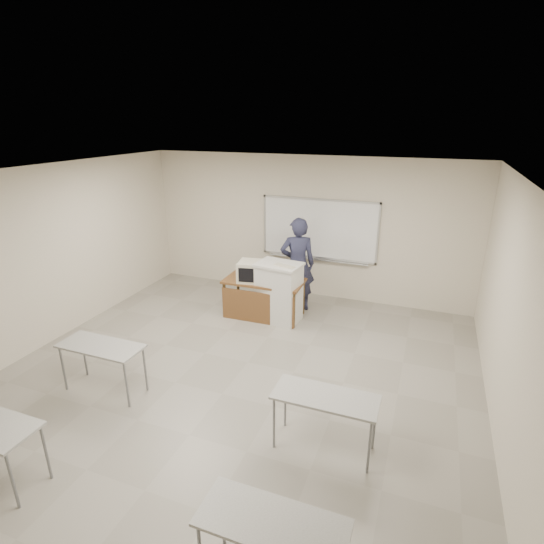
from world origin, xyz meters
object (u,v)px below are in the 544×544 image
at_px(instructor_desk, 262,291).
at_px(mouse, 270,284).
at_px(keyboard, 284,266).
at_px(whiteboard, 319,230).
at_px(podium, 279,292).
at_px(laptop, 281,282).
at_px(presenter, 297,264).
at_px(crt_monitor, 249,271).

bearing_deg(instructor_desk, mouse, -24.83).
distance_m(instructor_desk, keyboard, 0.79).
relative_size(whiteboard, podium, 2.14).
bearing_deg(mouse, keyboard, -2.85).
height_order(laptop, keyboard, keyboard).
height_order(instructor_desk, presenter, presenter).
bearing_deg(podium, keyboard, -31.68).
relative_size(instructor_desk, presenter, 0.80).
bearing_deg(whiteboard, instructor_desk, -115.31).
bearing_deg(mouse, crt_monitor, 171.60).
height_order(instructor_desk, laptop, laptop).
bearing_deg(instructor_desk, crt_monitor, -178.24).
distance_m(instructor_desk, mouse, 0.30).
bearing_deg(keyboard, presenter, 103.99).
xyz_separation_m(laptop, presenter, (0.10, 0.66, 0.14)).
xyz_separation_m(whiteboard, podium, (-0.36, -1.47, -0.90)).
height_order(instructor_desk, podium, podium).
xyz_separation_m(instructor_desk, keyboard, (0.49, -0.11, 0.61)).
bearing_deg(presenter, mouse, 45.99).
relative_size(whiteboard, presenter, 1.30).
relative_size(whiteboard, instructor_desk, 1.62).
height_order(crt_monitor, keyboard, keyboard).
height_order(crt_monitor, presenter, presenter).
height_order(crt_monitor, laptop, crt_monitor).
bearing_deg(laptop, mouse, -169.77).
height_order(laptop, presenter, presenter).
distance_m(whiteboard, mouse, 1.79).
relative_size(whiteboard, laptop, 6.91).
height_order(whiteboard, laptop, whiteboard).
distance_m(mouse, keyboard, 0.49).
relative_size(whiteboard, keyboard, 6.26).
height_order(whiteboard, presenter, whiteboard).
distance_m(crt_monitor, mouse, 0.49).
bearing_deg(keyboard, podium, 156.12).
relative_size(keyboard, presenter, 0.21).
height_order(podium, mouse, podium).
bearing_deg(crt_monitor, keyboard, -17.81).
height_order(instructor_desk, crt_monitor, crt_monitor).
bearing_deg(presenter, instructor_desk, 30.61).
relative_size(instructor_desk, podium, 1.32).
bearing_deg(instructor_desk, laptop, -2.54).
distance_m(whiteboard, keyboard, 1.63).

